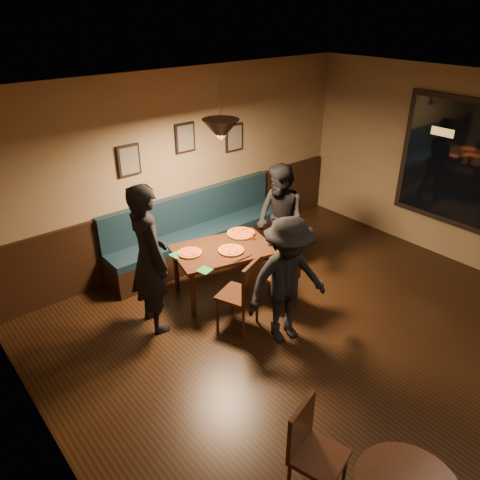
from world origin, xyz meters
The scene contains 25 objects.
floor centered at (0.00, 0.00, 0.00)m, with size 7.00×7.00×0.00m, color black.
ceiling centered at (0.00, 0.00, 2.80)m, with size 7.00×7.00×0.00m, color silver.
wall_back centered at (0.00, 3.50, 1.40)m, with size 6.00×6.00×0.00m, color #8C704F.
wall_left centered at (-3.00, 0.00, 1.40)m, with size 7.00×7.00×0.00m, color #8C704F.
wainscot centered at (0.00, 3.47, 0.50)m, with size 5.88×0.06×1.00m, color black.
booth_bench centered at (0.00, 3.20, 0.50)m, with size 3.00×0.60×1.00m, color #0F232D, non-canonical shape.
picture_left centered at (-0.90, 3.47, 1.70)m, with size 0.32×0.04×0.42m, color black.
picture_center centered at (0.00, 3.47, 1.85)m, with size 0.32×0.04×0.42m, color black.
picture_right centered at (0.90, 3.47, 1.70)m, with size 0.32×0.04×0.42m, color black.
pendant_lamp centered at (-0.31, 2.22, 2.25)m, with size 0.44×0.44×0.25m, color black.
dining_table centered at (-0.31, 2.22, 0.34)m, with size 1.28×0.82×0.68m, color black.
chair_near_left centered at (-0.63, 1.53, 0.47)m, with size 0.42×0.42×0.94m, color black, non-canonical shape.
chair_near_right centered at (0.07, 1.55, 0.46)m, with size 0.40×0.40×0.91m, color #321F0E, non-canonical shape.
diner_left centered at (-1.39, 2.21, 0.93)m, with size 0.68×0.44×1.86m, color black.
diner_right centered at (0.71, 2.20, 0.81)m, with size 0.78×0.61×1.61m, color black.
diner_front centered at (-0.33, 1.01, 0.78)m, with size 1.01×0.58×1.56m, color black.
pizza_a centered at (-0.73, 2.38, 0.70)m, with size 0.31×0.31×0.04m, color orange.
pizza_b centered at (-0.28, 2.09, 0.70)m, with size 0.33×0.33×0.04m, color #C18824.
pizza_c centered at (0.13, 2.38, 0.71)m, with size 0.39×0.39×0.04m, color orange.
soda_glass centered at (0.24, 1.89, 0.76)m, with size 0.07×0.07×0.16m, color black.
tabasco_bottle centered at (0.16, 2.15, 0.74)m, with size 0.03×0.03×0.12m, color #A72A05.
napkin_a centered at (-0.87, 2.46, 0.69)m, with size 0.16×0.16×0.01m, color #1D6E39.
napkin_b centered at (-0.82, 1.92, 0.69)m, with size 0.16×0.16×0.01m, color #1C6931.
cutlery_set centered at (-0.31, 1.84, 0.69)m, with size 0.02×0.19×0.00m, color silver.
cafe_chair_far centered at (-1.53, -0.58, 0.44)m, with size 0.39×0.39×0.88m, color #311E0D, non-canonical shape.
Camera 1 is at (-3.58, -2.07, 3.60)m, focal length 34.89 mm.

